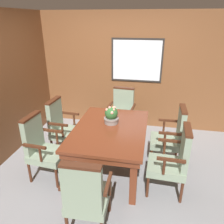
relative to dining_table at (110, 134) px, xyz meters
name	(u,v)px	position (x,y,z in m)	size (l,w,h in m)	color
ground_plane	(103,172)	(-0.10, -0.12, -0.65)	(14.00, 14.00, 0.00)	gray
wall_back	(122,72)	(-0.10, 1.74, 0.57)	(7.20, 0.08, 2.45)	brown
dining_table	(110,134)	(0.00, 0.00, 0.00)	(1.09, 1.52, 0.75)	maroon
chair_left_near	(42,146)	(-0.96, -0.36, -0.13)	(0.54, 0.53, 1.02)	#472314
chair_left_far	(62,126)	(-0.93, 0.33, -0.13)	(0.53, 0.53, 1.02)	#472314
chair_right_far	(172,135)	(0.95, 0.36, -0.13)	(0.51, 0.51, 1.02)	#472314
chair_head_near	(86,195)	(-0.02, -1.17, -0.13)	(0.52, 0.52, 1.02)	#472314
chair_head_far	(122,112)	(0.01, 1.15, -0.13)	(0.53, 0.55, 1.02)	#472314
chair_right_near	(173,160)	(0.94, -0.33, -0.13)	(0.52, 0.52, 1.02)	#472314
potted_plant	(111,115)	(-0.02, 0.17, 0.23)	(0.24, 0.24, 0.29)	gray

